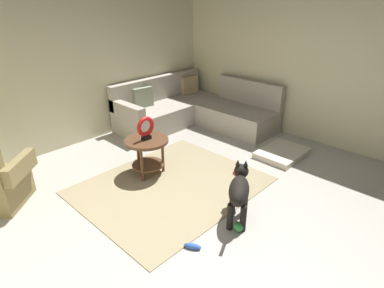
# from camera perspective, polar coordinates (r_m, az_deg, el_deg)

# --- Properties ---
(ground_plane) EXTENTS (6.00, 6.00, 0.10)m
(ground_plane) POSITION_cam_1_polar(r_m,az_deg,el_deg) (3.87, 1.86, -12.77)
(ground_plane) COLOR #B7B2A8
(wall_back) EXTENTS (6.00, 0.12, 2.70)m
(wall_back) POSITION_cam_1_polar(r_m,az_deg,el_deg) (5.56, -21.71, 13.21)
(wall_back) COLOR beige
(wall_back) RESTS_ON ground_plane
(wall_right) EXTENTS (0.12, 6.00, 2.70)m
(wall_right) POSITION_cam_1_polar(r_m,az_deg,el_deg) (5.70, 22.86, 13.28)
(wall_right) COLOR beige
(wall_right) RESTS_ON ground_plane
(area_rug) EXTENTS (2.30, 1.90, 0.01)m
(area_rug) POSITION_cam_1_polar(r_m,az_deg,el_deg) (4.33, -3.73, -7.38)
(area_rug) COLOR tan
(area_rug) RESTS_ON ground_plane
(sectional_couch) EXTENTS (2.20, 2.25, 0.88)m
(sectional_couch) POSITION_cam_1_polar(r_m,az_deg,el_deg) (6.23, 0.31, 5.94)
(sectional_couch) COLOR #B2A899
(sectional_couch) RESTS_ON ground_plane
(side_table) EXTENTS (0.60, 0.60, 0.54)m
(side_table) POSITION_cam_1_polar(r_m,az_deg,el_deg) (4.45, -8.03, -0.60)
(side_table) COLOR brown
(side_table) RESTS_ON ground_plane
(torus_sculpture) EXTENTS (0.28, 0.08, 0.33)m
(torus_sculpture) POSITION_cam_1_polar(r_m,az_deg,el_deg) (4.34, -8.26, 2.91)
(torus_sculpture) COLOR black
(torus_sculpture) RESTS_ON side_table
(dog_bed_mat) EXTENTS (0.80, 0.60, 0.09)m
(dog_bed_mat) POSITION_cam_1_polar(r_m,az_deg,el_deg) (5.28, 15.75, -1.56)
(dog_bed_mat) COLOR beige
(dog_bed_mat) RESTS_ON ground_plane
(dog) EXTENTS (0.75, 0.49, 0.63)m
(dog) POSITION_cam_1_polar(r_m,az_deg,el_deg) (3.58, 8.40, -8.16)
(dog) COLOR black
(dog) RESTS_ON ground_plane
(dog_toy_ball) EXTENTS (0.11, 0.11, 0.11)m
(dog_toy_ball) POSITION_cam_1_polar(r_m,az_deg,el_deg) (3.60, 8.29, -14.36)
(dog_toy_ball) COLOR green
(dog_toy_ball) RESTS_ON ground_plane
(dog_toy_rope) EXTENTS (0.11, 0.21, 0.05)m
(dog_toy_rope) POSITION_cam_1_polar(r_m,az_deg,el_deg) (4.55, 8.23, -5.61)
(dog_toy_rope) COLOR red
(dog_toy_rope) RESTS_ON ground_plane
(dog_toy_bone) EXTENTS (0.14, 0.19, 0.06)m
(dog_toy_bone) POSITION_cam_1_polar(r_m,az_deg,el_deg) (3.37, 0.08, -17.75)
(dog_toy_bone) COLOR blue
(dog_toy_bone) RESTS_ON ground_plane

